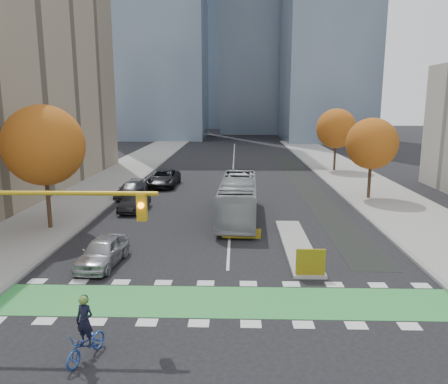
# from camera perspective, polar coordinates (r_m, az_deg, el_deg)

# --- Properties ---
(ground) EXTENTS (300.00, 300.00, 0.00)m
(ground) POSITION_cam_1_polar(r_m,az_deg,el_deg) (17.80, 0.14, -16.22)
(ground) COLOR black
(ground) RESTS_ON ground
(sidewalk_west) EXTENTS (7.00, 120.00, 0.15)m
(sidewalk_west) POSITION_cam_1_polar(r_m,az_deg,el_deg) (39.23, -19.17, -1.19)
(sidewalk_west) COLOR gray
(sidewalk_west) RESTS_ON ground
(sidewalk_east) EXTENTS (7.00, 120.00, 0.15)m
(sidewalk_east) POSITION_cam_1_polar(r_m,az_deg,el_deg) (38.95, 21.25, -1.42)
(sidewalk_east) COLOR gray
(sidewalk_east) RESTS_ON ground
(curb_west) EXTENTS (0.30, 120.00, 0.16)m
(curb_west) POSITION_cam_1_polar(r_m,az_deg,el_deg) (38.13, -14.25, -1.25)
(curb_west) COLOR gray
(curb_west) RESTS_ON ground
(curb_east) EXTENTS (0.30, 120.00, 0.16)m
(curb_east) POSITION_cam_1_polar(r_m,az_deg,el_deg) (37.91, 16.26, -1.43)
(curb_east) COLOR gray
(curb_east) RESTS_ON ground
(bike_crossing) EXTENTS (20.00, 3.00, 0.01)m
(bike_crossing) POSITION_cam_1_polar(r_m,az_deg,el_deg) (19.14, 0.26, -14.11)
(bike_crossing) COLOR green
(bike_crossing) RESTS_ON ground
(centre_line) EXTENTS (0.15, 70.00, 0.01)m
(centre_line) POSITION_cam_1_polar(r_m,az_deg,el_deg) (56.36, 1.21, 3.10)
(centre_line) COLOR silver
(centre_line) RESTS_ON ground
(bike_lane_paint) EXTENTS (2.50, 50.00, 0.01)m
(bike_lane_paint) POSITION_cam_1_polar(r_m,az_deg,el_deg) (47.03, 10.29, 1.22)
(bike_lane_paint) COLOR black
(bike_lane_paint) RESTS_ON ground
(median_island) EXTENTS (1.60, 10.00, 0.16)m
(median_island) POSITION_cam_1_polar(r_m,az_deg,el_deg) (26.32, 9.46, -6.79)
(median_island) COLOR gray
(median_island) RESTS_ON ground
(hazard_board) EXTENTS (1.40, 0.12, 1.30)m
(hazard_board) POSITION_cam_1_polar(r_m,az_deg,el_deg) (21.61, 11.24, -8.97)
(hazard_board) COLOR yellow
(hazard_board) RESTS_ON median_island
(tower_ne) EXTENTS (18.00, 24.00, 60.00)m
(tower_ne) POSITION_cam_1_polar(r_m,az_deg,el_deg) (104.90, 13.48, 23.21)
(tower_ne) COLOR #47566B
(tower_ne) RESTS_ON ground
(tower_far) EXTENTS (26.00, 26.00, 80.00)m
(tower_far) POSITION_cam_1_polar(r_m,az_deg,el_deg) (159.00, 0.02, 23.07)
(tower_far) COLOR #47566B
(tower_far) RESTS_ON ground
(tree_west) EXTENTS (5.20, 5.20, 8.22)m
(tree_west) POSITION_cam_1_polar(r_m,az_deg,el_deg) (30.51, -22.48, 5.65)
(tree_west) COLOR #332114
(tree_west) RESTS_ON ground
(tree_east_near) EXTENTS (4.40, 4.40, 7.08)m
(tree_east_near) POSITION_cam_1_polar(r_m,az_deg,el_deg) (39.63, 18.75, 5.99)
(tree_east_near) COLOR #332114
(tree_east_near) RESTS_ON ground
(tree_east_far) EXTENTS (4.80, 4.80, 7.65)m
(tree_east_far) POSITION_cam_1_polar(r_m,az_deg,el_deg) (55.17, 14.44, 8.03)
(tree_east_far) COLOR #332114
(tree_east_far) RESTS_ON ground
(traffic_signal_west) EXTENTS (8.53, 0.56, 5.20)m
(traffic_signal_west) POSITION_cam_1_polar(r_m,az_deg,el_deg) (17.88, -26.27, -3.45)
(traffic_signal_west) COLOR #BF9914
(traffic_signal_west) RESTS_ON ground
(cyclist) EXTENTS (1.25, 2.05, 2.23)m
(cyclist) POSITION_cam_1_polar(r_m,az_deg,el_deg) (15.71, -17.58, -17.76)
(cyclist) COLOR #214397
(cyclist) RESTS_ON ground
(bus) EXTENTS (2.94, 10.97, 3.03)m
(bus) POSITION_cam_1_polar(r_m,az_deg,el_deg) (31.65, 1.85, -0.81)
(bus) COLOR #A0A4A7
(bus) RESTS_ON ground
(parked_car_a) EXTENTS (2.11, 4.48, 1.48)m
(parked_car_a) POSITION_cam_1_polar(r_m,az_deg,el_deg) (23.66, -15.57, -7.50)
(parked_car_a) COLOR #A2A2A7
(parked_car_a) RESTS_ON ground
(parked_car_b) EXTENTS (1.84, 4.32, 1.38)m
(parked_car_b) POSITION_cam_1_polar(r_m,az_deg,el_deg) (34.77, -11.63, -1.31)
(parked_car_b) COLOR black
(parked_car_b) RESTS_ON ground
(parked_car_c) EXTENTS (2.49, 4.88, 1.36)m
(parked_car_c) POSITION_cam_1_polar(r_m,az_deg,el_deg) (39.86, -12.04, 0.29)
(parked_car_c) COLOR #454449
(parked_car_c) RESTS_ON ground
(parked_car_d) EXTENTS (2.91, 6.00, 1.64)m
(parked_car_d) POSITION_cam_1_polar(r_m,az_deg,el_deg) (44.53, -7.88, 1.79)
(parked_car_d) COLOR black
(parked_car_d) RESTS_ON ground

